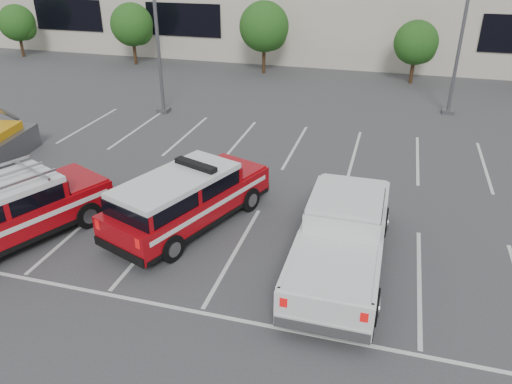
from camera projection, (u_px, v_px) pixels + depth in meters
ground at (235, 252)px, 15.20m from camera, size 120.00×120.00×0.00m
stall_markings at (271, 189)px, 19.05m from camera, size 23.00×15.00×0.01m
tree_far_left at (19, 24)px, 38.98m from camera, size 2.77×2.77×3.99m
tree_left at (133, 26)px, 36.43m from camera, size 3.07×3.07×4.42m
tree_mid_left at (265, 28)px, 33.88m from camera, size 3.37×3.37×4.85m
tree_mid_right at (417, 44)px, 31.70m from camera, size 2.77×2.77×3.99m
light_pole_left at (155, 13)px, 25.05m from camera, size 0.90×0.60×10.24m
light_pole_mid at (466, 13)px, 24.84m from camera, size 0.90×0.60×10.24m
fire_chief_suv at (187, 202)px, 16.26m from camera, size 4.12×6.34×2.09m
white_pickup at (341, 242)px, 14.24m from camera, size 2.31×6.64×2.03m
ladder_suv at (10, 215)px, 15.40m from camera, size 4.42×6.19×2.27m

